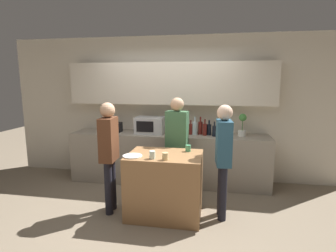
{
  "coord_description": "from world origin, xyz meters",
  "views": [
    {
      "loc": [
        0.81,
        -3.22,
        1.87
      ],
      "look_at": [
        0.17,
        0.43,
        1.23
      ],
      "focal_mm": 28.0,
      "sensor_mm": 36.0,
      "label": 1
    }
  ],
  "objects_px": {
    "bottle_3": "(200,128)",
    "person_right": "(177,139)",
    "bottle_5": "(209,129)",
    "plate_on_island": "(133,156)",
    "potted_plant": "(242,125)",
    "person_left": "(109,149)",
    "bottle_4": "(205,129)",
    "bottle_1": "(191,129)",
    "bottle_6": "(214,131)",
    "cup_1": "(165,156)",
    "bottle_2": "(195,128)",
    "person_center": "(223,153)",
    "microwave": "(150,125)",
    "cup_2": "(188,148)",
    "bottle_0": "(186,127)",
    "toaster": "(115,127)",
    "cup_0": "(152,155)"
  },
  "relations": [
    {
      "from": "bottle_5",
      "to": "cup_0",
      "type": "relative_size",
      "value": 2.64
    },
    {
      "from": "microwave",
      "to": "bottle_3",
      "type": "relative_size",
      "value": 1.64
    },
    {
      "from": "person_center",
      "to": "bottle_0",
      "type": "bearing_deg",
      "value": 22.96
    },
    {
      "from": "bottle_4",
      "to": "bottle_6",
      "type": "bearing_deg",
      "value": -17.51
    },
    {
      "from": "bottle_5",
      "to": "person_center",
      "type": "height_order",
      "value": "person_center"
    },
    {
      "from": "person_right",
      "to": "bottle_1",
      "type": "bearing_deg",
      "value": -98.16
    },
    {
      "from": "bottle_1",
      "to": "bottle_5",
      "type": "relative_size",
      "value": 0.98
    },
    {
      "from": "bottle_1",
      "to": "cup_1",
      "type": "distance_m",
      "value": 1.5
    },
    {
      "from": "person_left",
      "to": "bottle_4",
      "type": "bearing_deg",
      "value": 130.09
    },
    {
      "from": "person_right",
      "to": "plate_on_island",
      "type": "bearing_deg",
      "value": 66.22
    },
    {
      "from": "toaster",
      "to": "person_left",
      "type": "height_order",
      "value": "person_left"
    },
    {
      "from": "bottle_1",
      "to": "bottle_4",
      "type": "distance_m",
      "value": 0.26
    },
    {
      "from": "bottle_3",
      "to": "bottle_6",
      "type": "xyz_separation_m",
      "value": [
        0.25,
        -0.15,
        -0.02
      ]
    },
    {
      "from": "bottle_6",
      "to": "bottle_3",
      "type": "bearing_deg",
      "value": 149.72
    },
    {
      "from": "cup_1",
      "to": "person_center",
      "type": "distance_m",
      "value": 0.8
    },
    {
      "from": "toaster",
      "to": "person_left",
      "type": "distance_m",
      "value": 1.34
    },
    {
      "from": "cup_1",
      "to": "bottle_2",
      "type": "bearing_deg",
      "value": 79.98
    },
    {
      "from": "toaster",
      "to": "person_right",
      "type": "distance_m",
      "value": 1.41
    },
    {
      "from": "bottle_1",
      "to": "cup_2",
      "type": "distance_m",
      "value": 1.03
    },
    {
      "from": "bottle_0",
      "to": "microwave",
      "type": "bearing_deg",
      "value": -174.2
    },
    {
      "from": "bottle_3",
      "to": "plate_on_island",
      "type": "xyz_separation_m",
      "value": [
        -0.81,
        -1.45,
        -0.15
      ]
    },
    {
      "from": "microwave",
      "to": "bottle_6",
      "type": "bearing_deg",
      "value": -4.94
    },
    {
      "from": "bottle_4",
      "to": "bottle_6",
      "type": "distance_m",
      "value": 0.17
    },
    {
      "from": "bottle_4",
      "to": "cup_0",
      "type": "relative_size",
      "value": 2.83
    },
    {
      "from": "person_right",
      "to": "bottle_2",
      "type": "bearing_deg",
      "value": -104.39
    },
    {
      "from": "bottle_2",
      "to": "bottle_6",
      "type": "relative_size",
      "value": 1.24
    },
    {
      "from": "bottle_0",
      "to": "bottle_3",
      "type": "xyz_separation_m",
      "value": [
        0.26,
        -0.02,
        0.01
      ]
    },
    {
      "from": "bottle_5",
      "to": "person_center",
      "type": "xyz_separation_m",
      "value": [
        0.22,
        -1.16,
        -0.1
      ]
    },
    {
      "from": "bottle_6",
      "to": "bottle_5",
      "type": "bearing_deg",
      "value": 133.46
    },
    {
      "from": "plate_on_island",
      "to": "bottle_0",
      "type": "bearing_deg",
      "value": 69.42
    },
    {
      "from": "bottle_2",
      "to": "person_right",
      "type": "height_order",
      "value": "person_right"
    },
    {
      "from": "cup_1",
      "to": "person_right",
      "type": "height_order",
      "value": "person_right"
    },
    {
      "from": "toaster",
      "to": "cup_1",
      "type": "height_order",
      "value": "toaster"
    },
    {
      "from": "toaster",
      "to": "bottle_0",
      "type": "relative_size",
      "value": 0.88
    },
    {
      "from": "potted_plant",
      "to": "bottle_4",
      "type": "xyz_separation_m",
      "value": [
        -0.64,
        -0.05,
        -0.09
      ]
    },
    {
      "from": "bottle_1",
      "to": "cup_1",
      "type": "relative_size",
      "value": 2.79
    },
    {
      "from": "bottle_4",
      "to": "cup_2",
      "type": "height_order",
      "value": "bottle_4"
    },
    {
      "from": "potted_plant",
      "to": "bottle_5",
      "type": "bearing_deg",
      "value": -179.48
    },
    {
      "from": "bottle_1",
      "to": "person_left",
      "type": "height_order",
      "value": "person_left"
    },
    {
      "from": "cup_0",
      "to": "person_center",
      "type": "height_order",
      "value": "person_center"
    },
    {
      "from": "cup_1",
      "to": "bottle_1",
      "type": "bearing_deg",
      "value": 82.73
    },
    {
      "from": "bottle_6",
      "to": "cup_2",
      "type": "height_order",
      "value": "bottle_6"
    },
    {
      "from": "bottle_5",
      "to": "plate_on_island",
      "type": "xyz_separation_m",
      "value": [
        -0.97,
        -1.4,
        -0.13
      ]
    },
    {
      "from": "person_right",
      "to": "bottle_6",
      "type": "bearing_deg",
      "value": -132.17
    },
    {
      "from": "microwave",
      "to": "cup_1",
      "type": "distance_m",
      "value": 1.59
    },
    {
      "from": "bottle_3",
      "to": "person_left",
      "type": "bearing_deg",
      "value": -132.23
    },
    {
      "from": "microwave",
      "to": "bottle_4",
      "type": "relative_size",
      "value": 1.8
    },
    {
      "from": "bottle_3",
      "to": "person_right",
      "type": "xyz_separation_m",
      "value": [
        -0.33,
        -0.65,
        -0.08
      ]
    },
    {
      "from": "bottle_5",
      "to": "cup_0",
      "type": "xyz_separation_m",
      "value": [
        -0.69,
        -1.45,
        -0.09
      ]
    },
    {
      "from": "bottle_4",
      "to": "person_right",
      "type": "height_order",
      "value": "person_right"
    }
  ]
}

